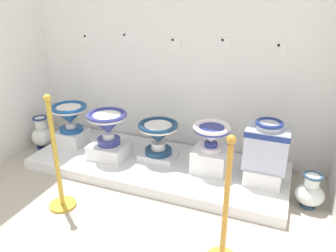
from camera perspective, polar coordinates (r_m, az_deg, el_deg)
wall_back at (r=3.69m, az=1.43°, el=19.15°), size 3.64×0.06×3.23m
display_platform at (r=3.65m, az=-1.82°, el=-6.74°), size 2.72×1.01×0.11m
plinth_block_broad_patterned at (r=4.14m, az=-15.92°, el=-1.79°), size 0.31×0.29×0.16m
antique_toilet_broad_patterned at (r=4.04m, az=-16.35°, el=1.91°), size 0.41×0.41×0.32m
plinth_block_leftmost at (r=3.75m, az=-9.89°, el=-4.02°), size 0.40×0.35×0.15m
antique_toilet_leftmost at (r=3.62m, az=-10.22°, el=0.41°), size 0.42×0.42×0.36m
plinth_block_central_ornate at (r=3.68m, az=-1.63°, el=-4.99°), size 0.38×0.30×0.06m
antique_toilet_central_ornate at (r=3.57m, az=-1.67°, el=-1.27°), size 0.43×0.43×0.35m
plinth_block_rightmost at (r=3.44m, az=7.13°, el=-5.76°), size 0.34×0.31×0.22m
antique_toilet_rightmost at (r=3.31m, az=7.37°, el=-1.33°), size 0.37×0.37×0.27m
plinth_block_tall_cobalt at (r=3.37m, az=15.81°, el=-7.86°), size 0.34×0.30×0.16m
antique_toilet_tall_cobalt at (r=3.22m, az=16.41°, el=-3.00°), size 0.40×0.27×0.47m
info_placard_first at (r=4.20m, az=-13.34°, el=14.08°), size 0.14×0.01×0.13m
info_placard_second at (r=3.93m, az=-6.84°, el=14.49°), size 0.12×0.01×0.14m
info_placard_third at (r=3.70m, az=1.34°, el=13.76°), size 0.11×0.01×0.13m
info_placard_fourth at (r=3.55m, az=9.77°, el=13.55°), size 0.11×0.01×0.13m
info_placard_fifth at (r=3.48m, az=18.70°, el=12.12°), size 0.10×0.01×0.15m
decorative_vase_spare at (r=4.37m, az=-20.54°, el=-1.38°), size 0.26×0.26×0.40m
decorative_vase_corner at (r=3.31m, az=22.94°, el=-10.35°), size 0.25×0.25×0.33m
stanchion_post_near_left at (r=3.11m, az=-18.11°, el=-7.64°), size 0.24×0.24×1.06m
stanchion_post_near_right at (r=2.45m, az=9.54°, el=-16.13°), size 0.23×0.23×1.01m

